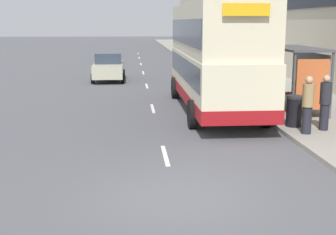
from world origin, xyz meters
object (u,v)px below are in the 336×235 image
Objects in this scene: double_decker_bus_near at (215,55)px; pedestrian_3 at (308,105)px; pedestrian_1 at (262,85)px; litter_bin at (294,111)px; car_0 at (109,67)px; bus_shelter at (302,67)px; pedestrian_at_shelter at (325,102)px.

double_decker_bus_near is 5.53× the size of pedestrian_3.
pedestrian_1 reaches higher than litter_bin.
pedestrian_1 is at bearing 122.69° from car_0.
bus_shelter is 2.34× the size of pedestrian_at_shelter.
litter_bin is (2.08, -3.67, -1.61)m from double_decker_bus_near.
pedestrian_at_shelter is at bearing 117.19° from car_0.
pedestrian_1 is at bearing 0.12° from double_decker_bus_near.
pedestrian_at_shelter reaches higher than litter_bin.
bus_shelter is at bearing 82.78° from pedestrian_at_shelter.
bus_shelter is 13.97m from car_0.
bus_shelter is 3.54m from pedestrian_at_shelter.
double_decker_bus_near is 5.57× the size of pedestrian_1.
bus_shelter reaches higher than pedestrian_1.
car_0 is at bearing 122.69° from pedestrian_1.
car_0 is at bearing 125.24° from bus_shelter.
double_decker_bus_near is 5.62× the size of pedestrian_at_shelter.
bus_shelter is at bearing 125.24° from car_0.
bus_shelter is 1.02× the size of car_0.
bus_shelter is at bearing 66.48° from litter_bin.
double_decker_bus_near is at bearing 119.46° from litter_bin.
litter_bin is (-0.04, 1.07, -0.40)m from pedestrian_3.
pedestrian_1 is at bearing 146.11° from bus_shelter.
pedestrian_1 is at bearing 91.31° from pedestrian_3.
bus_shelter is 4.00× the size of litter_bin.
pedestrian_3 is at bearing 114.20° from car_0.
double_decker_bus_near reaches higher than pedestrian_at_shelter.
litter_bin is (-1.22, -2.81, -1.21)m from bus_shelter.
pedestrian_3 reaches higher than car_0.
car_0 is 2.29× the size of pedestrian_at_shelter.
car_0 is 16.73m from pedestrian_3.
double_decker_bus_near reaches higher than car_0.
double_decker_bus_near is 2.45× the size of car_0.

